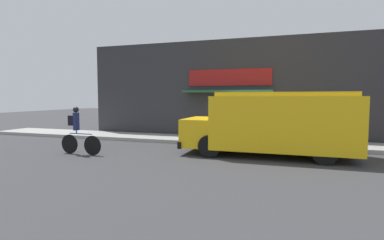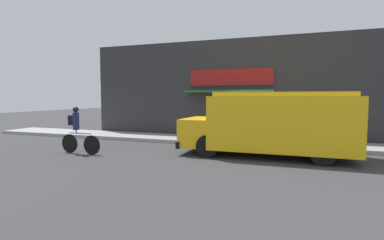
% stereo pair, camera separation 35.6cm
% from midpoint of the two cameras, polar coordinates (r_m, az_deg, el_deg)
% --- Properties ---
extents(ground_plane, '(70.00, 70.00, 0.00)m').
position_cam_midpoint_polar(ground_plane, '(12.48, 11.59, -5.27)').
color(ground_plane, '#38383A').
extents(sidewalk, '(28.00, 2.08, 0.16)m').
position_cam_midpoint_polar(sidewalk, '(13.48, 12.27, -4.22)').
color(sidewalk, '#999993').
rests_on(sidewalk, ground_plane).
extents(storefront, '(17.72, 1.01, 4.88)m').
position_cam_midpoint_polar(storefront, '(14.59, 12.94, 5.73)').
color(storefront, '#2D2D33').
rests_on(storefront, ground_plane).
extents(school_bus, '(5.93, 2.73, 2.24)m').
position_cam_midpoint_polar(school_bus, '(10.85, 16.00, -0.53)').
color(school_bus, yellow).
rests_on(school_bus, ground_plane).
extents(cyclist, '(1.72, 0.21, 1.73)m').
position_cam_midpoint_polar(cyclist, '(11.67, -20.14, -2.06)').
color(cyclist, black).
rests_on(cyclist, ground_plane).
extents(trash_bin, '(0.48, 0.48, 0.77)m').
position_cam_midpoint_polar(trash_bin, '(13.53, 25.77, -2.53)').
color(trash_bin, slate).
rests_on(trash_bin, sidewalk).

